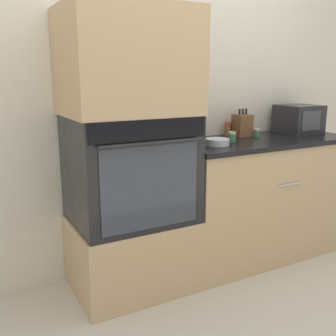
% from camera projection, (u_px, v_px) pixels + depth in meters
% --- Properties ---
extents(ground_plane, '(12.00, 12.00, 0.00)m').
position_uv_depth(ground_plane, '(204.00, 291.00, 2.60)').
color(ground_plane, beige).
extents(wall_back, '(8.00, 0.05, 2.50)m').
position_uv_depth(wall_back, '(160.00, 96.00, 2.86)').
color(wall_back, beige).
rests_on(wall_back, ground_plane).
extents(oven_cabinet_base, '(0.77, 0.60, 0.48)m').
position_uv_depth(oven_cabinet_base, '(132.00, 252.00, 2.63)').
color(oven_cabinet_base, tan).
rests_on(oven_cabinet_base, ground_plane).
extents(wall_oven, '(0.74, 0.64, 0.68)m').
position_uv_depth(wall_oven, '(130.00, 168.00, 2.49)').
color(wall_oven, black).
rests_on(wall_oven, oven_cabinet_base).
extents(oven_cabinet_upper, '(0.77, 0.60, 0.63)m').
position_uv_depth(oven_cabinet_upper, '(128.00, 62.00, 2.35)').
color(oven_cabinet_upper, tan).
rests_on(oven_cabinet_upper, wall_oven).
extents(counter_unit, '(1.43, 0.63, 0.93)m').
position_uv_depth(counter_unit, '(259.00, 197.00, 3.08)').
color(counter_unit, tan).
rests_on(counter_unit, ground_plane).
extents(microwave, '(0.32, 0.30, 0.23)m').
position_uv_depth(microwave, '(298.00, 119.00, 3.25)').
color(microwave, '#232326').
rests_on(microwave, counter_unit).
extents(knife_block, '(0.13, 0.12, 0.21)m').
position_uv_depth(knife_block, '(242.00, 125.00, 3.07)').
color(knife_block, brown).
rests_on(knife_block, counter_unit).
extents(bowl, '(0.17, 0.17, 0.04)m').
position_uv_depth(bowl, '(217.00, 142.00, 2.68)').
color(bowl, silver).
rests_on(bowl, counter_unit).
extents(condiment_jar_near, '(0.05, 0.05, 0.11)m').
position_uv_depth(condiment_jar_near, '(228.00, 129.00, 3.10)').
color(condiment_jar_near, brown).
rests_on(condiment_jar_near, counter_unit).
extents(condiment_jar_mid, '(0.06, 0.06, 0.07)m').
position_uv_depth(condiment_jar_mid, '(232.00, 137.00, 2.81)').
color(condiment_jar_mid, '#427047').
rests_on(condiment_jar_mid, counter_unit).
extents(condiment_jar_far, '(0.05, 0.05, 0.06)m').
position_uv_depth(condiment_jar_far, '(257.00, 133.00, 3.06)').
color(condiment_jar_far, '#427047').
rests_on(condiment_jar_far, counter_unit).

